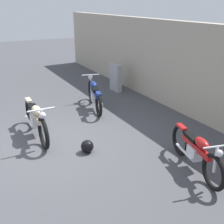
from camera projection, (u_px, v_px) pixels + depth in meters
The scene contains 7 objects.
ground_plane at pixel (52, 145), 6.77m from camera, with size 40.00×40.00×0.00m, color #47474C.
building_wall at pixel (192, 71), 8.19m from camera, with size 18.00×0.30×2.71m, color #B2A893.
stone_marker at pixel (116, 78), 10.73m from camera, with size 0.61×0.20×1.03m, color #9E9EA3.
helmet at pixel (87, 146), 6.41m from camera, with size 0.30×0.30×0.30m, color black.
motorcycle_blue at pixel (94, 95), 8.96m from camera, with size 2.10×0.80×0.96m.
motorcycle_cream at pixel (36, 119), 7.04m from camera, with size 2.24×0.62×1.00m.
motorcycle_red at pixel (196, 151), 5.63m from camera, with size 1.96×0.72×0.90m.
Camera 1 is at (5.97, -1.58, 3.25)m, focal length 44.92 mm.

